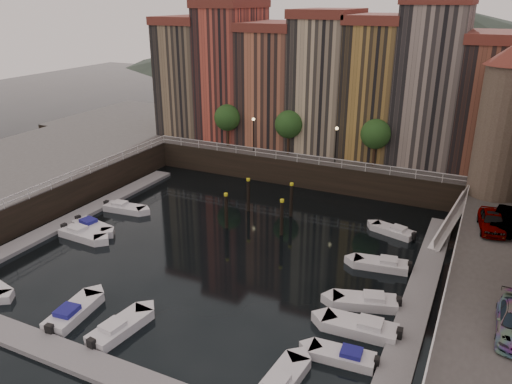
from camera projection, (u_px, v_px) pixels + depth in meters
The scene contains 26 objects.
ground at pixel (229, 245), 43.40m from camera, with size 200.00×200.00×0.00m, color black.
quay_far at pixel (325, 152), 64.69m from camera, with size 80.00×20.00×3.00m, color black.
dock_left at pixel (80, 215), 49.05m from camera, with size 2.00×28.00×0.35m, color gray.
dock_right at pixel (420, 294), 35.96m from camera, with size 2.00×28.00×0.35m, color gray.
dock_near at pixel (90, 364), 29.07m from camera, with size 30.00×2.00×0.35m, color gray.
mountains at pixel (433, 47), 132.20m from camera, with size 145.00×100.00×18.00m.
far_terrace at pixel (349, 83), 57.82m from camera, with size 48.70×10.30×17.50m.
corner_tower at pixel (506, 119), 43.80m from camera, with size 5.20×5.20×13.80m.
promenade_trees at pixel (294, 125), 56.83m from camera, with size 21.20×3.20×5.20m.
street_lamps at pixel (293, 133), 56.11m from camera, with size 10.36×0.36×4.18m.
railings at pixel (254, 187), 46.13m from camera, with size 36.08×34.04×0.52m.
gangway at pixel (452, 218), 44.20m from camera, with size 2.78×8.32×3.73m.
mooring_pilings at pixel (262, 206), 47.37m from camera, with size 5.57×5.50×3.78m.
boat_left_1 at pixel (82, 234), 44.65m from camera, with size 4.75×1.92×1.08m.
boat_left_2 at pixel (92, 226), 46.22m from camera, with size 4.60×2.41×1.03m.
boat_left_3 at pixel (124, 208), 50.27m from camera, with size 4.53×2.07×1.02m.
boat_right_0 at pixel (344, 356), 29.51m from camera, with size 4.15×1.75×0.94m.
boat_right_1 at pixel (362, 328), 31.95m from camera, with size 5.05×2.03×1.15m.
boat_right_2 at pixel (366, 302), 34.74m from camera, with size 4.80×2.90×1.08m.
boat_right_3 at pixel (382, 264), 39.64m from camera, with size 4.57×2.23×1.03m.
boat_right_4 at pixel (394, 231), 45.35m from camera, with size 4.20×2.55×0.94m.
boat_near_1 at pixel (73, 312), 33.52m from camera, with size 2.24×4.86×1.10m.
boat_near_2 at pixel (119, 328), 31.97m from camera, with size 2.22×4.81×1.08m.
boat_near_3 at pixel (281, 382), 27.46m from camera, with size 2.01×4.61×1.04m.
car_a at pixel (492, 222), 38.94m from camera, with size 1.83×4.55×1.55m, color gray.
car_b at pixel (506, 221), 39.08m from camera, with size 1.68×4.81×1.58m, color gray.
Camera 1 is at (18.92, -33.90, 20.10)m, focal length 35.00 mm.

